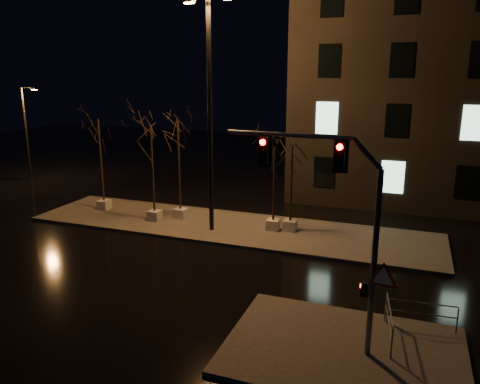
% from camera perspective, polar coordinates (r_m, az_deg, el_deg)
% --- Properties ---
extents(ground, '(90.00, 90.00, 0.00)m').
position_cam_1_polar(ground, '(20.20, -7.84, -9.58)').
color(ground, black).
rests_on(ground, ground).
extents(median, '(22.00, 5.00, 0.15)m').
position_cam_1_polar(median, '(25.24, -1.44, -4.29)').
color(median, '#3F3D38').
rests_on(median, ground).
extents(sidewalk_corner, '(7.00, 5.00, 0.15)m').
position_cam_1_polar(sidewalk_corner, '(15.12, 12.49, -18.33)').
color(sidewalk_corner, '#3F3D38').
rests_on(sidewalk_corner, ground).
extents(tree_0, '(1.80, 1.80, 5.54)m').
position_cam_1_polar(tree_0, '(28.55, -16.77, 6.14)').
color(tree_0, '#BAB8AE').
rests_on(tree_0, median).
extents(tree_1, '(1.80, 1.80, 5.45)m').
position_cam_1_polar(tree_1, '(25.63, -10.74, 5.45)').
color(tree_1, '#BAB8AE').
rests_on(tree_1, median).
extents(tree_2, '(1.80, 1.80, 5.62)m').
position_cam_1_polar(tree_2, '(25.78, -7.53, 5.93)').
color(tree_2, '#BAB8AE').
rests_on(tree_2, median).
extents(tree_3, '(1.80, 1.80, 4.44)m').
position_cam_1_polar(tree_3, '(23.78, 4.20, 3.12)').
color(tree_3, '#BAB8AE').
rests_on(tree_3, median).
extents(tree_4, '(1.80, 1.80, 4.62)m').
position_cam_1_polar(tree_4, '(23.73, 6.33, 3.37)').
color(tree_4, '#BAB8AE').
rests_on(tree_4, median).
extents(traffic_signal_mast, '(5.20, 0.42, 6.36)m').
position_cam_1_polar(traffic_signal_mast, '(13.39, 12.04, -2.58)').
color(traffic_signal_mast, '#5B5E63').
rests_on(traffic_signal_mast, sidewalk_corner).
extents(streetlight_main, '(2.86, 0.97, 11.50)m').
position_cam_1_polar(streetlight_main, '(23.37, -3.72, 10.99)').
color(streetlight_main, black).
rests_on(streetlight_main, median).
extents(streetlight_far, '(1.39, 0.41, 7.11)m').
position_cam_1_polar(streetlight_far, '(39.15, -24.54, 6.89)').
color(streetlight_far, black).
rests_on(streetlight_far, ground).
extents(guard_rail_a, '(2.13, 0.18, 0.92)m').
position_cam_1_polar(guard_rail_a, '(16.48, 21.35, -13.41)').
color(guard_rail_a, '#5B5E63').
rests_on(guard_rail_a, sidewalk_corner).
extents(guard_rail_b, '(0.35, 2.18, 1.04)m').
position_cam_1_polar(guard_rail_b, '(15.56, 17.70, -14.50)').
color(guard_rail_b, '#5B5E63').
rests_on(guard_rail_b, sidewalk_corner).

